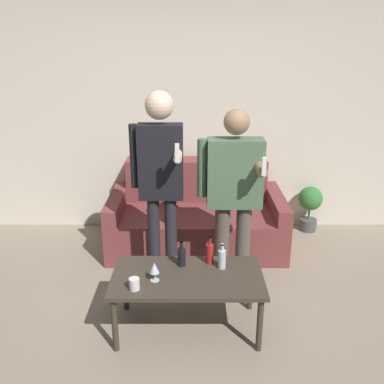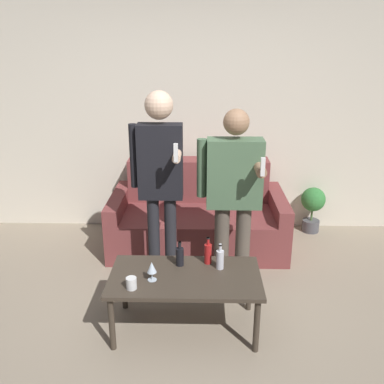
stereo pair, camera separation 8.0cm
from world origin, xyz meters
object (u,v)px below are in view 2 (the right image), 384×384
(coffee_table, at_px, (185,281))
(bottle_orange, at_px, (220,259))
(person_standing_right, at_px, (233,189))
(person_standing_left, at_px, (160,174))
(couch, at_px, (198,217))

(coffee_table, height_order, bottle_orange, bottle_orange)
(coffee_table, bearing_deg, person_standing_right, 58.21)
(person_standing_left, bearing_deg, bottle_orange, -46.91)
(bottle_orange, bearing_deg, coffee_table, -157.10)
(bottle_orange, height_order, person_standing_left, person_standing_left)
(couch, bearing_deg, coffee_table, -93.25)
(bottle_orange, relative_size, person_standing_right, 0.13)
(couch, distance_m, bottle_orange, 1.36)
(bottle_orange, bearing_deg, couch, 97.62)
(couch, relative_size, bottle_orange, 8.81)
(person_standing_right, bearing_deg, coffee_table, -121.79)
(bottle_orange, xyz_separation_m, person_standing_right, (0.12, 0.51, 0.38))
(couch, xyz_separation_m, bottle_orange, (0.18, -1.33, 0.23))
(coffee_table, distance_m, person_standing_left, 0.92)
(couch, distance_m, person_standing_left, 1.14)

